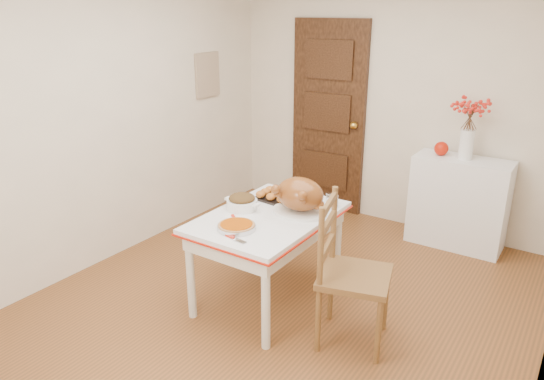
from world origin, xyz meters
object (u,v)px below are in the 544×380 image
Objects in this scene: pumpkin_pie at (236,226)px; chair_oak at (355,273)px; turkey_platter at (300,196)px; sideboard at (458,203)px; kitchen_table at (268,258)px.

chair_oak is at bearing 15.54° from pumpkin_pie.
chair_oak is 0.73m from turkey_platter.
sideboard is 2.03m from kitchen_table.
sideboard reaches higher than pumpkin_pie.
sideboard is 1.92m from chair_oak.
kitchen_table is 0.79m from chair_oak.
kitchen_table is 0.51m from pumpkin_pie.
pumpkin_pie is (-0.98, -2.13, 0.31)m from sideboard.
chair_oak reaches higher than sideboard.
sideboard is 2.37m from pumpkin_pie.
sideboard is 3.23× the size of pumpkin_pie.
turkey_platter is at bearing 49.77° from chair_oak.
chair_oak is (-0.18, -1.91, 0.08)m from sideboard.
kitchen_table is 4.49× the size of pumpkin_pie.
kitchen_table is at bearing -117.77° from sideboard.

